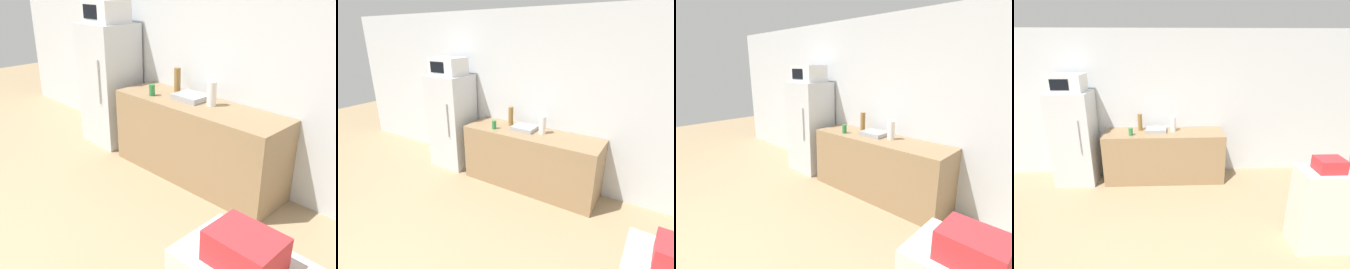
# 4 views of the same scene
# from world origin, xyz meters

# --- Properties ---
(wall_back) EXTENTS (8.00, 0.06, 2.60)m
(wall_back) POSITION_xyz_m (0.00, 3.21, 1.30)
(wall_back) COLOR silver
(wall_back) RESTS_ON ground_plane
(refrigerator) EXTENTS (0.67, 0.61, 1.61)m
(refrigerator) POSITION_xyz_m (-1.23, 2.86, 0.80)
(refrigerator) COLOR silver
(refrigerator) RESTS_ON ground_plane
(microwave) EXTENTS (0.52, 0.42, 0.28)m
(microwave) POSITION_xyz_m (-1.23, 2.85, 1.75)
(microwave) COLOR white
(microwave) RESTS_ON refrigerator
(counter) EXTENTS (2.08, 0.61, 0.89)m
(counter) POSITION_xyz_m (0.32, 2.87, 0.44)
(counter) COLOR #937551
(counter) RESTS_ON ground_plane
(sink_basin) EXTENTS (0.36, 0.28, 0.06)m
(sink_basin) POSITION_xyz_m (0.17, 2.93, 0.92)
(sink_basin) COLOR #9EA3A8
(sink_basin) RESTS_ON counter
(bottle_tall) EXTENTS (0.08, 0.08, 0.30)m
(bottle_tall) POSITION_xyz_m (-0.11, 3.01, 1.04)
(bottle_tall) COLOR olive
(bottle_tall) RESTS_ON counter
(bottle_short) EXTENTS (0.07, 0.07, 0.13)m
(bottle_short) POSITION_xyz_m (-0.24, 2.73, 0.95)
(bottle_short) COLOR #2D7F42
(bottle_short) RESTS_ON counter
(paper_towel_roll) EXTENTS (0.10, 0.10, 0.26)m
(paper_towel_roll) POSITION_xyz_m (0.47, 2.92, 1.02)
(paper_towel_roll) COLOR white
(paper_towel_roll) RESTS_ON counter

